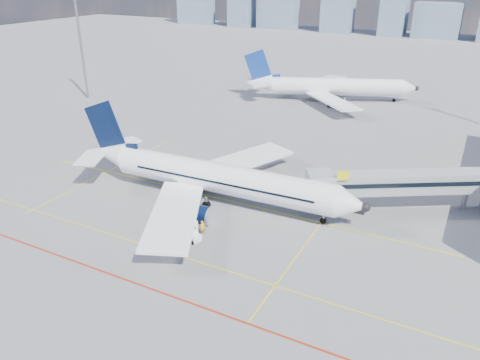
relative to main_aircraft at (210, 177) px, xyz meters
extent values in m
plane|color=gray|center=(1.27, -7.38, -3.22)|extent=(420.00, 420.00, 0.00)
cube|color=yellow|center=(1.27, 0.62, -3.21)|extent=(60.00, 0.18, 0.01)
cube|color=yellow|center=(1.27, -13.38, -3.21)|extent=(80.00, 0.15, 0.01)
cube|color=yellow|center=(15.27, -5.38, -3.21)|extent=(0.15, 28.00, 0.01)
cube|color=yellow|center=(-18.73, 0.62, -3.21)|extent=(0.15, 30.00, 0.01)
cube|color=#99230D|center=(1.27, -19.38, -3.21)|extent=(90.00, 0.25, 0.01)
cube|color=#96999E|center=(23.52, 8.77, 0.68)|extent=(20.84, 13.93, 2.60)
cube|color=black|center=(23.52, 8.77, 0.88)|extent=(20.52, 13.82, 0.55)
cube|color=#96999E|center=(13.97, 3.12, 0.68)|extent=(4.49, 4.56, 3.00)
cube|color=black|center=(18.27, 5.42, -2.87)|extent=(2.20, 1.00, 0.70)
cylinder|color=gray|center=(18.27, 5.42, -1.52)|extent=(0.56, 0.56, 2.70)
cylinder|color=gray|center=(30.27, 12.62, -1.27)|extent=(0.60, 0.60, 3.90)
cube|color=yellow|center=(16.77, 2.92, 2.48)|extent=(1.26, 0.82, 1.20)
cylinder|color=gray|center=(-53.73, 32.62, 9.28)|extent=(0.56, 0.56, 25.00)
cube|color=gray|center=(-89.54, 182.62, 8.98)|extent=(11.33, 13.12, 24.39)
cube|color=gray|center=(-69.53, 182.62, 8.08)|extent=(20.09, 8.43, 22.59)
cube|color=gray|center=(-38.34, 182.62, 10.92)|extent=(13.67, 12.20, 28.27)
cube|color=gray|center=(-12.23, 182.62, 11.63)|extent=(10.50, 15.74, 29.70)
cube|color=gray|center=(6.46, 182.62, 4.16)|extent=(19.52, 10.59, 14.77)
cylinder|color=white|center=(1.77, 0.07, 0.08)|extent=(30.64, 5.10, 3.97)
cone|color=white|center=(18.85, 0.70, 0.08)|extent=(3.81, 4.10, 3.97)
sphere|color=black|center=(20.27, 0.75, 0.08)|extent=(1.16, 1.16, 1.12)
cone|color=white|center=(-16.73, -0.62, 0.64)|extent=(6.65, 4.21, 3.97)
cube|color=black|center=(17.53, 0.65, 0.64)|extent=(1.58, 1.58, 0.46)
cube|color=white|center=(-0.09, 9.16, -1.01)|extent=(11.17, 17.55, 0.59)
cube|color=white|center=(0.59, -9.14, -1.01)|extent=(12.15, 17.40, 0.59)
cylinder|color=black|center=(1.05, 5.94, -2.28)|extent=(3.75, 2.47, 2.34)
cylinder|color=black|center=(1.48, -5.85, -2.28)|extent=(3.75, 2.47, 2.34)
cylinder|color=#B1B3B8|center=(2.98, 6.01, -2.28)|extent=(0.44, 2.41, 2.40)
cylinder|color=#B1B3B8|center=(3.41, -5.78, -2.28)|extent=(0.44, 2.41, 2.40)
cube|color=black|center=(-16.73, -0.62, 4.15)|extent=(6.98, 0.58, 8.67)
cube|color=black|center=(-14.29, -0.53, 1.71)|extent=(5.75, 0.52, 2.19)
cube|color=white|center=(-17.25, 2.62, 1.00)|extent=(4.81, 6.39, 0.22)
cube|color=white|center=(-17.01, -3.89, 1.00)|extent=(5.11, 6.45, 0.22)
cylinder|color=gray|center=(15.49, 0.57, -2.32)|extent=(0.29, 0.29, 1.80)
cylinder|color=black|center=(15.49, 0.57, -2.84)|extent=(0.77, 0.31, 0.76)
cylinder|color=gray|center=(0.66, 2.67, -2.42)|extent=(0.33, 0.33, 1.60)
cylinder|color=black|center=(0.66, 2.67, -2.72)|extent=(1.02, 0.69, 1.00)
cylinder|color=gray|center=(0.85, -2.61, -2.42)|extent=(0.33, 0.33, 1.60)
cylinder|color=black|center=(0.85, -2.61, -2.72)|extent=(1.02, 0.69, 1.00)
cube|color=black|center=(2.21, 2.05, 0.39)|extent=(25.01, 1.03, 0.26)
cube|color=black|center=(2.35, -1.88, 0.39)|extent=(25.01, 1.03, 0.26)
cylinder|color=white|center=(-0.50, 57.59, 0.08)|extent=(29.08, 14.75, 3.87)
cone|color=white|center=(14.97, 63.84, 0.08)|extent=(4.77, 4.93, 3.87)
sphere|color=black|center=(16.26, 64.37, 0.08)|extent=(1.42, 1.42, 1.09)
cone|color=white|center=(-17.26, 50.82, 0.63)|extent=(7.35, 5.97, 3.87)
cube|color=black|center=(13.78, 63.36, 0.63)|extent=(1.94, 1.94, 0.45)
cube|color=white|center=(-5.23, 65.33, -0.98)|extent=(5.75, 16.56, 0.57)
cube|color=white|center=(1.47, 48.75, -0.98)|extent=(15.39, 15.11, 0.57)
cylinder|color=black|center=(-3.12, 62.75, -2.23)|extent=(4.17, 3.46, 2.28)
cylinder|color=black|center=(1.20, 52.07, -2.23)|extent=(4.17, 3.46, 2.28)
cylinder|color=#B1B3B8|center=(-1.37, 63.46, -2.23)|extent=(1.20, 2.30, 2.34)
cylinder|color=#B1B3B8|center=(2.95, 52.77, -2.23)|extent=(1.20, 2.30, 2.34)
cube|color=navy|center=(-17.26, 50.82, 4.05)|extent=(6.43, 2.84, 8.47)
cube|color=navy|center=(-15.05, 51.72, 1.67)|extent=(5.31, 2.38, 2.14)
cube|color=white|center=(-18.82, 53.62, 0.97)|extent=(2.98, 5.56, 0.22)
cube|color=white|center=(-16.44, 47.73, 0.97)|extent=(6.01, 6.07, 0.22)
cylinder|color=black|center=(-2.39, 59.62, -2.72)|extent=(1.17, 0.98, 1.00)
cylinder|color=black|center=(-0.45, 54.83, -2.72)|extent=(1.17, 0.98, 1.00)
cylinder|color=black|center=(11.93, 62.62, -2.84)|extent=(0.81, 0.54, 0.76)
cube|color=white|center=(3.56, -10.01, -2.69)|extent=(2.39, 1.85, 0.77)
cube|color=white|center=(3.21, -9.87, -2.12)|extent=(1.30, 1.38, 0.58)
cube|color=black|center=(3.21, -9.87, -1.92)|extent=(1.19, 1.30, 0.34)
cylinder|color=black|center=(2.65, -10.22, -2.95)|extent=(0.58, 0.39, 0.54)
cylinder|color=black|center=(3.04, -9.24, -2.95)|extent=(0.58, 0.39, 0.54)
cylinder|color=black|center=(4.08, -10.78, -2.95)|extent=(0.58, 0.39, 0.54)
cylinder|color=black|center=(4.47, -9.80, -2.95)|extent=(0.58, 0.39, 0.54)
cube|color=black|center=(1.81, -9.18, -2.88)|extent=(4.21, 3.07, 0.19)
cube|color=white|center=(0.92, -8.80, -1.94)|extent=(2.15, 2.12, 1.66)
cube|color=white|center=(2.69, -9.55, -1.94)|extent=(2.15, 2.12, 1.66)
cylinder|color=black|center=(0.14, -9.29, -3.05)|extent=(0.37, 0.27, 0.34)
cylinder|color=black|center=(0.72, -7.91, -3.05)|extent=(0.37, 0.27, 0.34)
cylinder|color=black|center=(2.89, -10.45, -3.05)|extent=(0.37, 0.27, 0.34)
cylinder|color=black|center=(3.47, -9.07, -3.05)|extent=(0.37, 0.27, 0.34)
cube|color=black|center=(-3.86, -2.19, -2.81)|extent=(4.09, 2.61, 0.64)
cube|color=black|center=(-3.17, -2.44, -1.84)|extent=(5.48, 2.74, 1.69)
cube|color=yellow|center=(-3.00, -1.96, -1.84)|extent=(5.21, 1.96, 1.76)
cube|color=yellow|center=(-3.35, -2.91, -1.84)|extent=(5.21, 1.96, 1.76)
cylinder|color=black|center=(-5.46, -2.29, -2.94)|extent=(0.59, 0.40, 0.55)
cylinder|color=black|center=(-5.02, -1.08, -2.94)|extent=(0.59, 0.40, 0.55)
cylinder|color=black|center=(-2.70, -3.29, -2.94)|extent=(0.59, 0.40, 0.55)
cylinder|color=black|center=(-2.26, -2.09, -2.94)|extent=(0.59, 0.40, 0.55)
imported|color=gold|center=(3.91, -8.39, -2.32)|extent=(0.66, 0.77, 1.80)
camera|label=1|loc=(29.51, -48.01, 25.10)|focal=35.00mm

